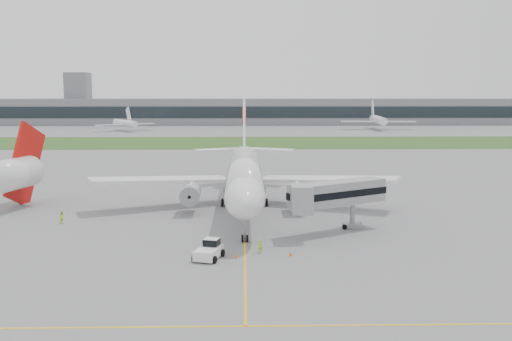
{
  "coord_description": "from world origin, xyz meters",
  "views": [
    {
      "loc": [
        -0.12,
        -82.33,
        18.23
      ],
      "look_at": [
        1.72,
        2.0,
        6.41
      ],
      "focal_mm": 40.0,
      "sensor_mm": 36.0,
      "label": 1
    }
  ],
  "objects_px": {
    "jet_bridge": "(333,194)",
    "neighbor_aircraft": "(12,173)",
    "airliner": "(244,173)",
    "ground_crew_near": "(260,246)",
    "pushback_tug": "(209,250)"
  },
  "relations": [
    {
      "from": "airliner",
      "to": "pushback_tug",
      "type": "bearing_deg",
      "value": -98.41
    },
    {
      "from": "jet_bridge",
      "to": "ground_crew_near",
      "type": "bearing_deg",
      "value": -166.85
    },
    {
      "from": "airliner",
      "to": "pushback_tug",
      "type": "height_order",
      "value": "airliner"
    },
    {
      "from": "neighbor_aircraft",
      "to": "jet_bridge",
      "type": "bearing_deg",
      "value": -3.71
    },
    {
      "from": "airliner",
      "to": "ground_crew_near",
      "type": "relative_size",
      "value": 33.63
    },
    {
      "from": "airliner",
      "to": "jet_bridge",
      "type": "bearing_deg",
      "value": -54.12
    },
    {
      "from": "jet_bridge",
      "to": "neighbor_aircraft",
      "type": "xyz_separation_m",
      "value": [
        -47.09,
        15.93,
        0.55
      ]
    },
    {
      "from": "ground_crew_near",
      "to": "neighbor_aircraft",
      "type": "height_order",
      "value": "neighbor_aircraft"
    },
    {
      "from": "pushback_tug",
      "to": "ground_crew_near",
      "type": "height_order",
      "value": "pushback_tug"
    },
    {
      "from": "neighbor_aircraft",
      "to": "airliner",
      "type": "bearing_deg",
      "value": 14.51
    },
    {
      "from": "airliner",
      "to": "jet_bridge",
      "type": "height_order",
      "value": "airliner"
    },
    {
      "from": "ground_crew_near",
      "to": "airliner",
      "type": "bearing_deg",
      "value": -101.28
    },
    {
      "from": "jet_bridge",
      "to": "neighbor_aircraft",
      "type": "relative_size",
      "value": 0.78
    },
    {
      "from": "pushback_tug",
      "to": "neighbor_aircraft",
      "type": "relative_size",
      "value": 0.25
    },
    {
      "from": "pushback_tug",
      "to": "neighbor_aircraft",
      "type": "bearing_deg",
      "value": 156.47
    }
  ]
}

